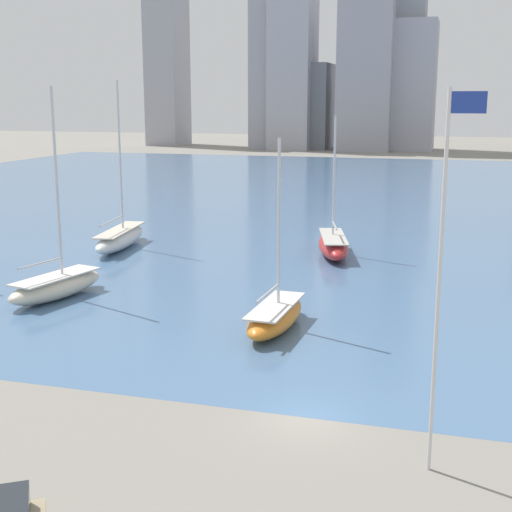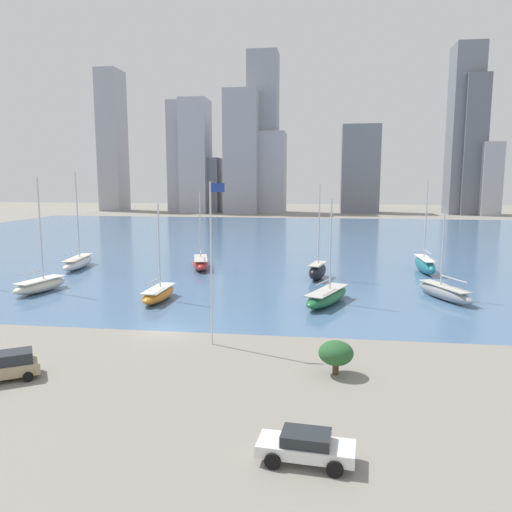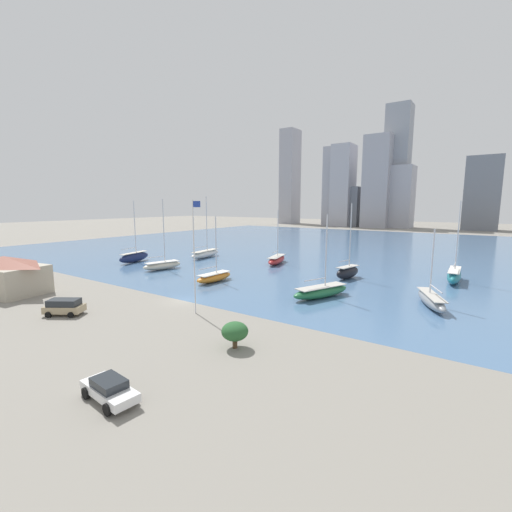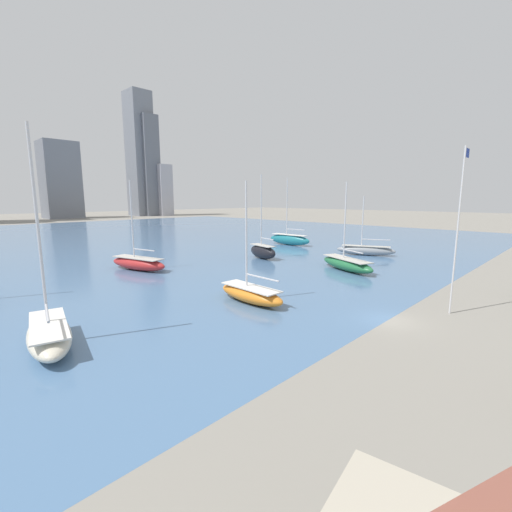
% 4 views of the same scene
% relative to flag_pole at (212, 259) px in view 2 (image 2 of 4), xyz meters
% --- Properties ---
extents(ground_plane, '(500.00, 500.00, 0.00)m').
position_rel_flag_pole_xyz_m(ground_plane, '(-5.21, 2.96, -7.24)').
color(ground_plane, gray).
extents(harbor_water, '(180.00, 140.00, 0.00)m').
position_rel_flag_pole_xyz_m(harbor_water, '(-5.21, 72.96, -7.23)').
color(harbor_water, '#4C7099').
rests_on(harbor_water, ground_plane).
extents(flag_pole, '(1.24, 0.14, 13.47)m').
position_rel_flag_pole_xyz_m(flag_pole, '(0.00, 0.00, 0.00)').
color(flag_pole, silver).
rests_on(flag_pole, ground_plane).
extents(yard_shrub, '(2.45, 2.45, 2.42)m').
position_rel_flag_pole_xyz_m(yard_shrub, '(10.01, -5.25, -5.68)').
color(yard_shrub, '#4C3823').
rests_on(yard_shrub, ground_plane).
extents(distant_city_skyline, '(165.93, 23.76, 66.47)m').
position_rel_flag_pole_xyz_m(distant_city_skyline, '(-6.88, 173.32, 17.87)').
color(distant_city_skyline, '#9E9EA8').
rests_on(distant_city_skyline, ground_plane).
extents(sailboat_red, '(4.70, 9.75, 11.82)m').
position_rel_flag_pole_xyz_m(sailboat_red, '(-9.78, 35.08, -6.30)').
color(sailboat_red, '#B72828').
rests_on(sailboat_red, harbor_water).
extents(sailboat_gray, '(5.51, 9.47, 9.87)m').
position_rel_flag_pole_xyz_m(sailboat_gray, '(22.84, 19.06, -6.36)').
color(sailboat_gray, gray).
rests_on(sailboat_gray, harbor_water).
extents(sailboat_white, '(3.71, 11.01, 14.76)m').
position_rel_flag_pole_xyz_m(sailboat_white, '(-28.74, 32.76, -6.26)').
color(sailboat_white, white).
rests_on(sailboat_white, harbor_water).
extents(sailboat_black, '(3.23, 6.49, 13.11)m').
position_rel_flag_pole_xyz_m(sailboat_black, '(8.27, 29.18, -6.03)').
color(sailboat_black, black).
rests_on(sailboat_black, harbor_water).
extents(sailboat_cream, '(4.22, 8.48, 13.95)m').
position_rel_flag_pole_xyz_m(sailboat_cream, '(-25.26, 16.43, -6.33)').
color(sailboat_cream, beige).
rests_on(sailboat_cream, harbor_water).
extents(sailboat_green, '(6.06, 10.00, 11.58)m').
position_rel_flag_pole_xyz_m(sailboat_green, '(9.51, 15.03, -6.35)').
color(sailboat_green, '#236B3D').
rests_on(sailboat_green, harbor_water).
extents(sailboat_teal, '(2.32, 9.89, 13.51)m').
position_rel_flag_pole_xyz_m(sailboat_teal, '(24.00, 36.45, -6.06)').
color(sailboat_teal, '#1E757F').
rests_on(sailboat_teal, harbor_water).
extents(sailboat_orange, '(2.64, 7.83, 11.00)m').
position_rel_flag_pole_xyz_m(sailboat_orange, '(-9.43, 14.05, -6.41)').
color(sailboat_orange, orange).
rests_on(sailboat_orange, harbor_water).
extents(parked_suv_tan, '(4.68, 4.04, 1.89)m').
position_rel_flag_pole_xyz_m(parked_suv_tan, '(-12.41, -9.19, -6.22)').
color(parked_suv_tan, tan).
rests_on(parked_suv_tan, ground_plane).
extents(parked_sedan_white, '(4.85, 2.43, 1.55)m').
position_rel_flag_pole_xyz_m(parked_sedan_white, '(8.35, -16.65, -6.41)').
color(parked_sedan_white, white).
rests_on(parked_sedan_white, ground_plane).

